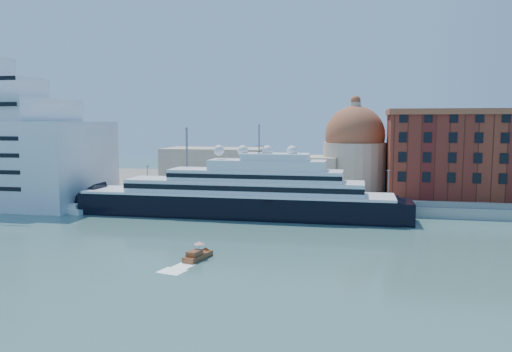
# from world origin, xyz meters

# --- Properties ---
(ground) EXTENTS (400.00, 400.00, 0.00)m
(ground) POSITION_xyz_m (0.00, 0.00, 0.00)
(ground) COLOR #38615D
(ground) RESTS_ON ground
(quay) EXTENTS (180.00, 10.00, 2.50)m
(quay) POSITION_xyz_m (0.00, 34.00, 1.25)
(quay) COLOR gray
(quay) RESTS_ON ground
(land) EXTENTS (260.00, 72.00, 2.00)m
(land) POSITION_xyz_m (0.00, 75.00, 1.00)
(land) COLOR slate
(land) RESTS_ON ground
(quay_fence) EXTENTS (180.00, 0.10, 1.20)m
(quay_fence) POSITION_xyz_m (0.00, 29.50, 3.10)
(quay_fence) COLOR slate
(quay_fence) RESTS_ON quay
(superyacht) EXTENTS (83.31, 11.55, 24.90)m
(superyacht) POSITION_xyz_m (-7.13, 23.00, 4.30)
(superyacht) COLOR black
(superyacht) RESTS_ON ground
(service_barge) EXTENTS (11.29, 6.88, 2.41)m
(service_barge) POSITION_xyz_m (-45.15, 19.44, 0.69)
(service_barge) COLOR white
(service_barge) RESTS_ON ground
(water_taxi) EXTENTS (3.44, 6.47, 2.92)m
(water_taxi) POSITION_xyz_m (-1.84, -14.25, 0.70)
(water_taxi) COLOR brown
(water_taxi) RESTS_ON ground
(warehouse) EXTENTS (43.00, 19.00, 23.25)m
(warehouse) POSITION_xyz_m (52.00, 52.00, 13.79)
(warehouse) COLOR brown
(warehouse) RESTS_ON land
(church) EXTENTS (66.00, 18.00, 25.50)m
(church) POSITION_xyz_m (6.39, 57.72, 10.91)
(church) COLOR beige
(church) RESTS_ON land
(lamp_posts) EXTENTS (120.80, 2.40, 18.00)m
(lamp_posts) POSITION_xyz_m (-12.67, 32.27, 9.84)
(lamp_posts) COLOR slate
(lamp_posts) RESTS_ON quay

